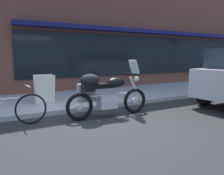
% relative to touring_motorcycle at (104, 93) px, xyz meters
% --- Properties ---
extents(ground_plane, '(80.00, 80.00, 0.00)m').
position_rel_touring_motorcycle_xyz_m(ground_plane, '(-0.40, -0.31, -0.61)').
color(ground_plane, '#2B2B2B').
extents(storefront_building, '(18.46, 0.90, 7.62)m').
position_rel_touring_motorcycle_xyz_m(storefront_building, '(4.83, 4.09, 3.11)').
color(storefront_building, brown).
rests_on(storefront_building, ground_plane).
extents(touring_motorcycle, '(2.21, 0.71, 1.41)m').
position_rel_touring_motorcycle_xyz_m(touring_motorcycle, '(0.00, 0.00, 0.00)').
color(touring_motorcycle, black).
rests_on(touring_motorcycle, ground_plane).
extents(parked_bicycle, '(1.69, 0.48, 0.93)m').
position_rel_touring_motorcycle_xyz_m(parked_bicycle, '(-2.19, 0.24, -0.24)').
color(parked_bicycle, black).
rests_on(parked_bicycle, ground_plane).
extents(sandwich_board_sign, '(0.55, 0.40, 0.84)m').
position_rel_touring_motorcycle_xyz_m(sandwich_board_sign, '(-1.03, 1.82, -0.07)').
color(sandwich_board_sign, silver).
rests_on(sandwich_board_sign, sidewalk_curb).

